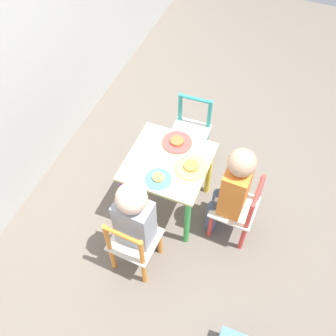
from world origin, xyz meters
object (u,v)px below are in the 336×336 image
(chair_teal, at_px, (190,133))
(plate_front, at_px, (191,167))
(plate_right, at_px, (177,142))
(chair_red, at_px, (238,209))
(child_left, at_px, (136,218))
(plate_left, at_px, (158,178))
(chair_orange, at_px, (133,244))
(kids_table, at_px, (168,170))
(child_front, at_px, (233,187))

(chair_teal, relative_size, plate_front, 2.66)
(plate_front, xyz_separation_m, plate_right, (0.15, 0.15, 0.00))
(chair_red, distance_m, child_left, 0.66)
(chair_teal, relative_size, plate_left, 3.37)
(chair_orange, bearing_deg, kids_table, -90.00)
(chair_teal, height_order, plate_left, plate_left)
(kids_table, relative_size, child_left, 0.65)
(chair_orange, height_order, plate_front, plate_front)
(child_front, height_order, plate_right, child_front)
(plate_right, bearing_deg, kids_table, 180.00)
(plate_right, bearing_deg, child_left, 177.61)
(chair_red, distance_m, plate_left, 0.55)
(kids_table, height_order, plate_right, plate_right)
(child_left, bearing_deg, plate_right, -89.13)
(plate_front, bearing_deg, child_front, -93.34)
(child_left, height_order, child_front, child_front)
(kids_table, xyz_separation_m, plate_front, (-0.00, -0.15, 0.10))
(chair_red, xyz_separation_m, chair_teal, (0.49, 0.49, 0.00))
(kids_table, relative_size, chair_orange, 0.96)
(chair_teal, relative_size, child_left, 0.68)
(chair_red, bearing_deg, plate_right, -107.33)
(plate_left, bearing_deg, child_left, 174.89)
(kids_table, bearing_deg, chair_orange, 176.74)
(kids_table, bearing_deg, plate_front, -90.00)
(child_front, xyz_separation_m, plate_front, (0.02, 0.26, 0.04))
(plate_front, distance_m, plate_right, 0.21)
(chair_orange, bearing_deg, chair_red, -134.44)
(kids_table, height_order, chair_red, chair_red)
(chair_red, height_order, plate_front, plate_front)
(plate_right, bearing_deg, plate_front, -135.44)
(chair_red, distance_m, chair_teal, 0.69)
(chair_teal, bearing_deg, chair_orange, -92.81)
(plate_right, bearing_deg, chair_orange, 177.52)
(plate_left, height_order, plate_front, same)
(chair_teal, distance_m, plate_right, 0.41)
(chair_red, relative_size, plate_left, 3.37)
(plate_left, distance_m, plate_right, 0.30)
(plate_left, bearing_deg, kids_table, -0.00)
(kids_table, distance_m, chair_teal, 0.49)
(chair_red, bearing_deg, plate_front, -90.97)
(child_front, bearing_deg, kids_table, -90.00)
(chair_red, bearing_deg, child_left, -49.37)
(plate_front, bearing_deg, chair_teal, 19.42)
(child_front, relative_size, plate_front, 4.02)
(kids_table, xyz_separation_m, chair_orange, (-0.47, 0.03, -0.15))
(plate_right, bearing_deg, child_front, -111.79)
(child_left, relative_size, child_front, 0.98)
(kids_table, distance_m, child_front, 0.41)
(child_front, bearing_deg, chair_teal, -136.34)
(plate_front, height_order, plate_right, same)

